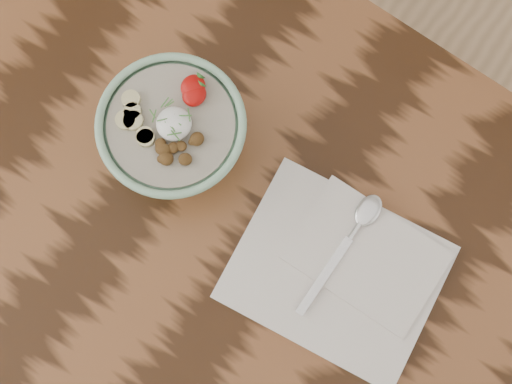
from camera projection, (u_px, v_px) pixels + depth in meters
The scene contains 4 objects.
table at pixel (248, 284), 108.82cm from camera, with size 160.00×90.00×75.00cm.
breakfast_bowl at pixel (174, 133), 96.94cm from camera, with size 19.93×19.93×12.92cm.
napkin at pixel (342, 269), 99.27cm from camera, with size 30.48×25.87×1.71cm.
spoon at pixel (357, 227), 99.00cm from camera, with size 3.39×19.88×1.04cm.
Camera 1 is at (5.49, -5.59, 175.15)cm, focal length 50.00 mm.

